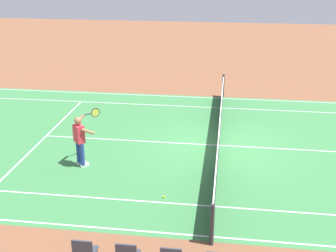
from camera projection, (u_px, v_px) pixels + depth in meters
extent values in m
plane|color=brown|center=(219.00, 145.00, 15.78)|extent=(60.00, 60.00, 0.00)
cube|color=#387A42|center=(219.00, 145.00, 15.78)|extent=(24.20, 11.40, 0.00)
cube|color=white|center=(223.00, 98.00, 20.85)|extent=(23.80, 0.05, 0.01)
cube|color=white|center=(212.00, 237.00, 10.70)|extent=(23.80, 0.05, 0.01)
cube|color=white|center=(222.00, 108.00, 19.57)|extent=(23.80, 0.05, 0.01)
cube|color=white|center=(214.00, 206.00, 11.98)|extent=(23.80, 0.05, 0.01)
cube|color=white|center=(46.00, 136.00, 16.59)|extent=(0.05, 8.22, 0.01)
cube|color=white|center=(219.00, 145.00, 15.77)|extent=(12.80, 0.05, 0.01)
cylinder|color=#2D2D33|center=(223.00, 86.00, 20.93)|extent=(0.10, 0.10, 1.08)
cylinder|color=#2D2D33|center=(212.00, 225.00, 10.23)|extent=(0.10, 0.10, 1.08)
cube|color=black|center=(219.00, 134.00, 15.62)|extent=(0.02, 11.60, 0.88)
cube|color=white|center=(220.00, 120.00, 15.43)|extent=(0.04, 11.60, 0.06)
cube|color=white|center=(219.00, 134.00, 15.62)|extent=(0.04, 0.06, 0.88)
cylinder|color=navy|center=(82.00, 154.00, 14.04)|extent=(0.15, 0.15, 0.74)
cube|color=white|center=(85.00, 165.00, 14.22)|extent=(0.28, 0.27, 0.09)
cylinder|color=navy|center=(79.00, 151.00, 14.22)|extent=(0.15, 0.15, 0.74)
cube|color=white|center=(81.00, 162.00, 14.40)|extent=(0.28, 0.27, 0.09)
cube|color=#E03342|center=(79.00, 134.00, 13.89)|extent=(0.44, 0.44, 0.56)
sphere|color=#9E704C|center=(78.00, 121.00, 13.73)|extent=(0.23, 0.23, 0.23)
cylinder|color=#9E704C|center=(88.00, 131.00, 13.73)|extent=(0.41, 0.25, 0.26)
cylinder|color=#9E704C|center=(79.00, 120.00, 14.08)|extent=(0.27, 0.41, 0.30)
cylinder|color=#232326|center=(87.00, 114.00, 14.26)|extent=(0.23, 0.22, 0.04)
torus|color=#232326|center=(95.00, 113.00, 14.42)|extent=(0.24, 0.23, 0.31)
cylinder|color=#C6D84C|center=(95.00, 113.00, 14.42)|extent=(0.20, 0.19, 0.27)
sphere|color=#CCE01E|center=(164.00, 197.00, 12.39)|extent=(0.07, 0.07, 0.07)
cube|color=#333842|center=(86.00, 252.00, 9.43)|extent=(0.44, 0.44, 0.04)
cube|color=#333842|center=(82.00, 249.00, 9.17)|extent=(0.44, 0.04, 0.40)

